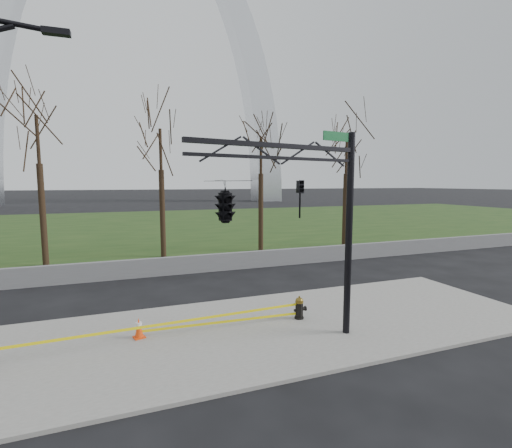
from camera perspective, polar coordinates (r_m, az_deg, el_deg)
name	(u,v)px	position (r m, az deg, el deg)	size (l,w,h in m)	color
ground	(273,329)	(11.87, 2.62, -16.19)	(500.00, 500.00, 0.00)	black
sidewalk	(273,327)	(11.85, 2.62, -15.96)	(18.00, 6.00, 0.10)	gray
grass_strip	(165,225)	(40.56, -14.16, -0.12)	(120.00, 40.00, 0.06)	#1C3814
guardrail	(213,263)	(19.03, -6.87, -6.07)	(60.00, 0.30, 0.90)	#59595B
gateway_arch	(137,52)	(89.64, -18.26, 24.35)	(66.00, 6.00, 65.00)	silver
tree_row	(104,183)	(22.09, -22.80, 6.00)	(35.63, 4.00, 9.15)	black
fire_hydrant	(300,308)	(12.37, 6.88, -13.03)	(0.47, 0.31, 0.76)	black
traffic_cone	(139,328)	(11.42, -17.99, -15.30)	(0.38, 0.38, 0.60)	#F3400C
traffic_signal_mast	(254,201)	(8.78, -0.39, 3.69)	(5.02, 2.54, 6.00)	black
caution_tape	(189,323)	(11.18, -10.51, -15.09)	(8.64, 0.69, 0.40)	yellow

